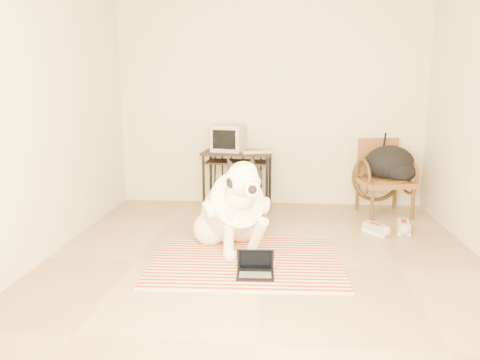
# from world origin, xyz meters

# --- Properties ---
(floor) EXTENTS (4.50, 4.50, 0.00)m
(floor) POSITION_xyz_m (0.00, 0.00, 0.00)
(floor) COLOR #9A805E
(floor) RESTS_ON ground
(wall_back) EXTENTS (4.50, 0.00, 4.50)m
(wall_back) POSITION_xyz_m (0.00, 2.25, 1.35)
(wall_back) COLOR beige
(wall_back) RESTS_ON floor
(wall_front) EXTENTS (4.50, 0.00, 4.50)m
(wall_front) POSITION_xyz_m (0.00, -2.25, 1.35)
(wall_front) COLOR beige
(wall_front) RESTS_ON floor
(wall_left) EXTENTS (0.00, 4.50, 4.50)m
(wall_left) POSITION_xyz_m (-2.00, 0.00, 1.35)
(wall_left) COLOR beige
(wall_left) RESTS_ON floor
(rug) EXTENTS (1.74, 1.36, 0.02)m
(rug) POSITION_xyz_m (-0.16, 0.05, 0.01)
(rug) COLOR red
(rug) RESTS_ON floor
(dog) EXTENTS (0.82, 1.20, 1.00)m
(dog) POSITION_xyz_m (-0.32, 0.36, 0.40)
(dog) COLOR white
(dog) RESTS_ON rug
(laptop) EXTENTS (0.32, 0.23, 0.22)m
(laptop) POSITION_xyz_m (-0.06, -0.29, 0.07)
(laptop) COLOR black
(laptop) RESTS_ON rug
(computer_desk) EXTENTS (0.92, 0.56, 0.74)m
(computer_desk) POSITION_xyz_m (-0.41, 1.96, 0.63)
(computer_desk) COLOR black
(computer_desk) RESTS_ON floor
(crt_monitor) EXTENTS (0.44, 0.43, 0.34)m
(crt_monitor) POSITION_xyz_m (-0.53, 2.00, 0.91)
(crt_monitor) COLOR #BCAD93
(crt_monitor) RESTS_ON computer_desk
(desk_keyboard) EXTENTS (0.43, 0.26, 0.03)m
(desk_keyboard) POSITION_xyz_m (-0.14, 1.87, 0.75)
(desk_keyboard) COLOR #BCAD93
(desk_keyboard) RESTS_ON computer_desk
(pc_tower) EXTENTS (0.21, 0.47, 0.44)m
(pc_tower) POSITION_xyz_m (-0.25, 2.00, 0.22)
(pc_tower) COLOR #525255
(pc_tower) RESTS_ON floor
(rattan_chair) EXTENTS (0.70, 0.69, 0.92)m
(rattan_chair) POSITION_xyz_m (1.41, 1.84, 0.46)
(rattan_chair) COLOR brown
(rattan_chair) RESTS_ON floor
(backpack) EXTENTS (0.59, 0.52, 0.44)m
(backpack) POSITION_xyz_m (1.49, 1.80, 0.62)
(backpack) COLOR black
(backpack) RESTS_ON rattan_chair
(sneaker_left) EXTENTS (0.27, 0.31, 0.10)m
(sneaker_left) POSITION_xyz_m (1.18, 1.00, 0.05)
(sneaker_left) COLOR white
(sneaker_left) RESTS_ON floor
(sneaker_right) EXTENTS (0.18, 0.34, 0.11)m
(sneaker_right) POSITION_xyz_m (1.49, 1.09, 0.05)
(sneaker_right) COLOR white
(sneaker_right) RESTS_ON floor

